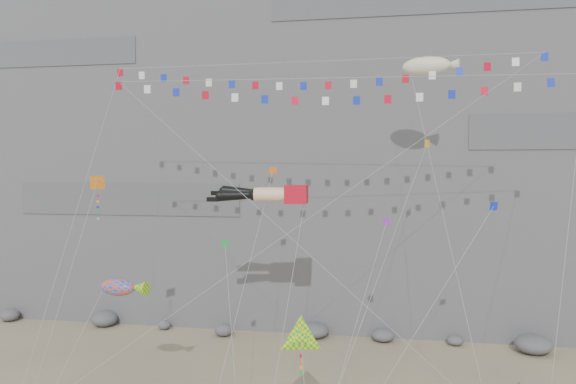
{
  "coord_description": "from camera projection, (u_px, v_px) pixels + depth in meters",
  "views": [
    {
      "loc": [
        6.45,
        -31.48,
        14.97
      ],
      "look_at": [
        -0.89,
        9.0,
        13.2
      ],
      "focal_mm": 35.0,
      "sensor_mm": 36.0,
      "label": 1
    }
  ],
  "objects": [
    {
      "name": "small_kite_c",
      "position": [
        225.0,
        247.0,
        36.52
      ],
      "size": [
        4.4,
        10.52,
        14.56
      ],
      "color": "green",
      "rests_on": "ground"
    },
    {
      "name": "fish_windsock",
      "position": [
        118.0,
        287.0,
        34.79
      ],
      "size": [
        4.87,
        5.44,
        9.3
      ],
      "color": "#F74C0C",
      "rests_on": "ground"
    },
    {
      "name": "talus_boulders",
      "position": [
        314.0,
        331.0,
        49.42
      ],
      "size": [
        60.0,
        3.0,
        1.2
      ],
      "primitive_type": null,
      "color": "slate",
      "rests_on": "ground"
    },
    {
      "name": "harlequin_kite",
      "position": [
        97.0,
        183.0,
        35.72
      ],
      "size": [
        3.27,
        5.65,
        15.14
      ],
      "color": "red",
      "rests_on": "ground"
    },
    {
      "name": "legs_kite",
      "position": [
        269.0,
        194.0,
        38.65
      ],
      "size": [
        6.98,
        14.97,
        19.04
      ],
      "rotation": [
        0.0,
        0.0,
        0.08
      ],
      "color": "red",
      "rests_on": "ground"
    },
    {
      "name": "blimp_windsock",
      "position": [
        426.0,
        67.0,
        40.49
      ],
      "size": [
        5.36,
        14.07,
        25.91
      ],
      "color": "beige",
      "rests_on": "ground"
    },
    {
      "name": "flag_banner_lower",
      "position": [
        341.0,
        78.0,
        36.31
      ],
      "size": [
        29.99,
        8.5,
        24.53
      ],
      "color": "red",
      "rests_on": "ground"
    },
    {
      "name": "small_kite_a",
      "position": [
        272.0,
        175.0,
        40.0
      ],
      "size": [
        1.36,
        15.24,
        20.79
      ],
      "color": "orange",
      "rests_on": "ground"
    },
    {
      "name": "flag_banner_upper",
      "position": [
        316.0,
        62.0,
        38.67
      ],
      "size": [
        31.01,
        11.26,
        29.57
      ],
      "color": "red",
      "rests_on": "ground"
    },
    {
      "name": "delta_kite",
      "position": [
        301.0,
        339.0,
        30.4
      ],
      "size": [
        2.93,
        6.95,
        8.68
      ],
      "color": "yellow",
      "rests_on": "ground"
    },
    {
      "name": "small_kite_b",
      "position": [
        386.0,
        225.0,
        36.6
      ],
      "size": [
        4.12,
        10.86,
        15.68
      ],
      "color": "purple",
      "rests_on": "ground"
    },
    {
      "name": "cliff",
      "position": [
        332.0,
        79.0,
        63.12
      ],
      "size": [
        80.0,
        28.0,
        50.0
      ],
      "primitive_type": "cube",
      "color": "slate",
      "rests_on": "ground"
    },
    {
      "name": "small_kite_e",
      "position": [
        491.0,
        210.0,
        33.57
      ],
      "size": [
        9.67,
        9.45,
        17.85
      ],
      "color": "#152BB8",
      "rests_on": "ground"
    },
    {
      "name": "small_kite_d",
      "position": [
        426.0,
        148.0,
        39.41
      ],
      "size": [
        7.2,
        15.63,
        23.28
      ],
      "color": "gold",
      "rests_on": "ground"
    }
  ]
}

